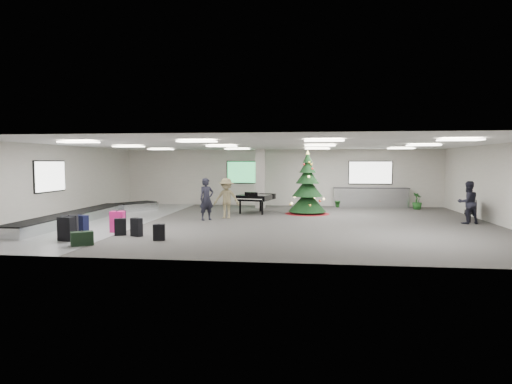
# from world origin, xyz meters

# --- Properties ---
(ground) EXTENTS (18.00, 18.00, 0.00)m
(ground) POSITION_xyz_m (0.00, 0.00, 0.00)
(ground) COLOR #3D3937
(ground) RESTS_ON ground
(room_envelope) EXTENTS (18.02, 14.02, 3.21)m
(room_envelope) POSITION_xyz_m (-0.38, 0.67, 2.33)
(room_envelope) COLOR #BAB6AA
(room_envelope) RESTS_ON ground
(baggage_carousel) EXTENTS (2.28, 9.71, 0.43)m
(baggage_carousel) POSITION_xyz_m (-7.84, -0.08, 0.21)
(baggage_carousel) COLOR silver
(baggage_carousel) RESTS_ON ground
(service_counter) EXTENTS (4.05, 0.65, 1.08)m
(service_counter) POSITION_xyz_m (5.00, 6.65, 0.55)
(service_counter) COLOR silver
(service_counter) RESTS_ON ground
(suitcase_0) EXTENTS (0.53, 0.36, 0.78)m
(suitcase_0) POSITION_xyz_m (-6.01, -4.85, 0.38)
(suitcase_0) COLOR black
(suitcase_0) RESTS_ON ground
(suitcase_1) EXTENTS (0.45, 0.36, 0.63)m
(suitcase_1) POSITION_xyz_m (-4.16, -3.77, 0.31)
(suitcase_1) COLOR black
(suitcase_1) RESTS_ON ground
(pink_suitcase) EXTENTS (0.49, 0.29, 0.77)m
(pink_suitcase) POSITION_xyz_m (-5.15, -3.08, 0.38)
(pink_suitcase) COLOR #EC1E7E
(pink_suitcase) RESTS_ON ground
(suitcase_3) EXTENTS (0.43, 0.34, 0.59)m
(suitcase_3) POSITION_xyz_m (-4.78, -3.64, 0.29)
(suitcase_3) COLOR black
(suitcase_3) RESTS_ON ground
(navy_suitcase) EXTENTS (0.49, 0.38, 0.67)m
(navy_suitcase) POSITION_xyz_m (-6.20, -3.59, 0.33)
(navy_suitcase) COLOR black
(navy_suitcase) RESTS_ON ground
(suitcase_5) EXTENTS (0.56, 0.40, 0.77)m
(suitcase_5) POSITION_xyz_m (-6.18, -4.39, 0.38)
(suitcase_5) COLOR black
(suitcase_5) RESTS_ON ground
(green_duffel) EXTENTS (0.69, 0.61, 0.44)m
(green_duffel) POSITION_xyz_m (-5.15, -5.48, 0.21)
(green_duffel) COLOR black
(green_duffel) RESTS_ON ground
(suitcase_7) EXTENTS (0.38, 0.24, 0.54)m
(suitcase_7) POSITION_xyz_m (-3.15, -4.42, 0.26)
(suitcase_7) COLOR black
(suitcase_7) RESTS_ON ground
(suitcase_8) EXTENTS (0.51, 0.38, 0.70)m
(suitcase_8) POSITION_xyz_m (-5.43, -2.30, 0.34)
(suitcase_8) COLOR black
(suitcase_8) RESTS_ON ground
(christmas_tree) EXTENTS (2.14, 2.14, 3.05)m
(christmas_tree) POSITION_xyz_m (1.53, 3.20, 1.05)
(christmas_tree) COLOR #661409
(christmas_tree) RESTS_ON ground
(grand_piano) EXTENTS (1.80, 2.13, 1.06)m
(grand_piano) POSITION_xyz_m (-0.99, 3.23, 0.76)
(grand_piano) COLOR black
(grand_piano) RESTS_ON ground
(bench) EXTENTS (0.90, 1.42, 0.86)m
(bench) POSITION_xyz_m (8.45, 1.47, 0.48)
(bench) COLOR black
(bench) RESTS_ON ground
(traveler_a) EXTENTS (0.78, 0.76, 1.80)m
(traveler_a) POSITION_xyz_m (-2.75, 0.41, 0.90)
(traveler_a) COLOR black
(traveler_a) RESTS_ON ground
(traveler_b) EXTENTS (1.16, 0.68, 1.77)m
(traveler_b) POSITION_xyz_m (-2.03, 1.16, 0.89)
(traveler_b) COLOR olive
(traveler_b) RESTS_ON ground
(traveler_bench) EXTENTS (0.96, 0.81, 1.72)m
(traveler_bench) POSITION_xyz_m (7.92, 0.58, 0.86)
(traveler_bench) COLOR black
(traveler_bench) RESTS_ON ground
(potted_plant_left) EXTENTS (0.57, 0.58, 0.83)m
(potted_plant_left) POSITION_xyz_m (3.22, 6.46, 0.41)
(potted_plant_left) COLOR #133D19
(potted_plant_left) RESTS_ON ground
(potted_plant_right) EXTENTS (0.68, 0.68, 0.88)m
(potted_plant_right) POSITION_xyz_m (7.26, 5.81, 0.44)
(potted_plant_right) COLOR #133D19
(potted_plant_right) RESTS_ON ground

